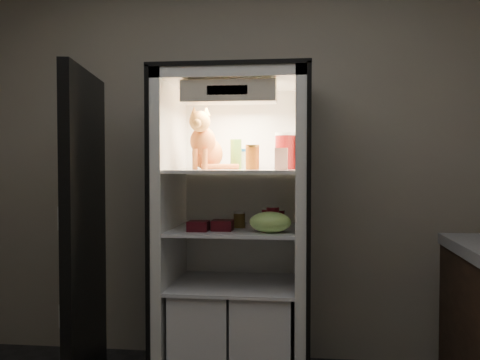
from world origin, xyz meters
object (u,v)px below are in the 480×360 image
at_px(pepper_jar, 286,151).
at_px(soda_can_c, 273,218).
at_px(salsa_jar, 252,157).
at_px(condiment_jar, 239,220).
at_px(berry_box_right, 222,225).
at_px(soda_can_a, 267,218).
at_px(berry_box_left, 198,226).
at_px(grape_bag, 270,222).
at_px(tabby_cat, 205,146).
at_px(parmesan_shaker, 236,154).
at_px(cream_carton, 281,159).
at_px(refrigerator, 236,251).
at_px(mayo_tub, 247,159).
at_px(soda_can_b, 280,219).

bearing_deg(pepper_jar, soda_can_c, -115.86).
height_order(salsa_jar, condiment_jar, salsa_jar).
bearing_deg(berry_box_right, pepper_jar, 26.14).
xyz_separation_m(condiment_jar, berry_box_right, (-0.08, -0.14, -0.02)).
relative_size(soda_can_a, soda_can_c, 0.81).
distance_m(berry_box_left, berry_box_right, 0.14).
xyz_separation_m(soda_can_c, grape_bag, (-0.01, -0.10, -0.01)).
height_order(tabby_cat, soda_can_a, tabby_cat).
xyz_separation_m(parmesan_shaker, cream_carton, (0.28, -0.20, -0.03)).
bearing_deg(refrigerator, condiment_jar, -55.83).
relative_size(soda_can_c, grape_bag, 0.59).
height_order(grape_bag, berry_box_left, grape_bag).
xyz_separation_m(soda_can_a, berry_box_left, (-0.37, -0.21, -0.03)).
distance_m(parmesan_shaker, condiment_jar, 0.40).
relative_size(salsa_jar, cream_carton, 1.17).
height_order(pepper_jar, berry_box_left, pepper_jar).
bearing_deg(cream_carton, salsa_jar, 157.97).
relative_size(tabby_cat, condiment_jar, 3.86).
bearing_deg(soda_can_a, mayo_tub, 140.41).
height_order(pepper_jar, soda_can_c, pepper_jar).
distance_m(tabby_cat, salsa_jar, 0.31).
xyz_separation_m(cream_carton, soda_can_b, (-0.01, 0.11, -0.35)).
xyz_separation_m(mayo_tub, soda_can_c, (0.18, -0.24, -0.34)).
bearing_deg(soda_can_a, grape_bag, -80.72).
bearing_deg(salsa_jar, grape_bag, -46.81).
bearing_deg(soda_can_c, grape_bag, -94.41).
bearing_deg(berry_box_left, mayo_tub, 53.46).
bearing_deg(berry_box_right, salsa_jar, 19.34).
relative_size(pepper_jar, soda_can_a, 1.95).
distance_m(parmesan_shaker, berry_box_right, 0.46).
bearing_deg(condiment_jar, parmesan_shaker, 117.86).
height_order(tabby_cat, salsa_jar, tabby_cat).
xyz_separation_m(parmesan_shaker, berry_box_left, (-0.18, -0.24, -0.41)).
distance_m(refrigerator, soda_can_a, 0.28).
bearing_deg(salsa_jar, berry_box_left, -160.77).
distance_m(tabby_cat, soda_can_b, 0.63).
bearing_deg(parmesan_shaker, salsa_jar, -49.58).
distance_m(refrigerator, soda_can_b, 0.35).
bearing_deg(salsa_jar, mayo_tub, 105.05).
bearing_deg(berry_box_left, salsa_jar, 19.23).
xyz_separation_m(soda_can_a, condiment_jar, (-0.16, -0.03, -0.01)).
distance_m(grape_bag, berry_box_left, 0.41).
bearing_deg(soda_can_a, refrigerator, 176.50).
relative_size(soda_can_b, grape_bag, 0.48).
relative_size(refrigerator, berry_box_left, 16.37).
bearing_deg(mayo_tub, tabby_cat, -149.86).
bearing_deg(condiment_jar, soda_can_a, 9.24).
height_order(refrigerator, pepper_jar, refrigerator).
height_order(mayo_tub, condiment_jar, mayo_tub).
bearing_deg(salsa_jar, cream_carton, -22.03).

